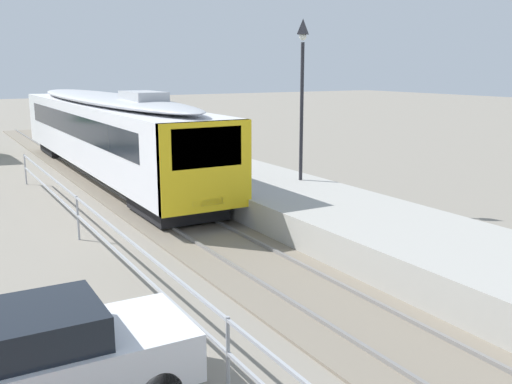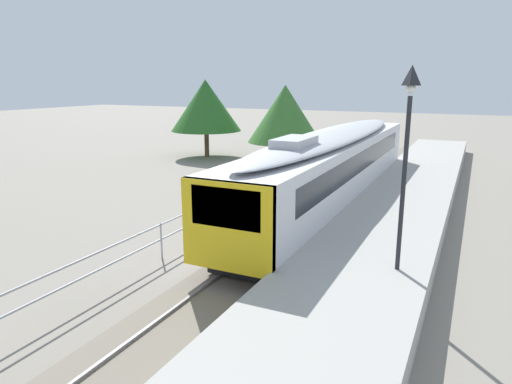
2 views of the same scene
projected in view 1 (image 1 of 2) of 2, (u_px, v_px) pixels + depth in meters
name	position (u px, v px, depth m)	size (l,w,h in m)	color
ground_plane	(82.00, 230.00, 16.93)	(160.00, 160.00, 0.00)	gray
track_rails	(176.00, 216.00, 18.40)	(3.20, 60.00, 0.14)	slate
commuter_train	(105.00, 128.00, 24.48)	(2.82, 20.52, 3.74)	silver
station_platform	(263.00, 192.00, 19.90)	(3.90, 60.00, 0.90)	#A8A59E
platform_lamp_mid_platform	(302.00, 70.00, 18.97)	(0.34, 0.34, 5.35)	#232328
carpark_fence	(228.00, 339.00, 8.14)	(0.06, 36.06, 1.25)	#9EA0A5
parked_hatchback_white	(42.00, 359.00, 7.82)	(4.02, 1.81, 1.53)	white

